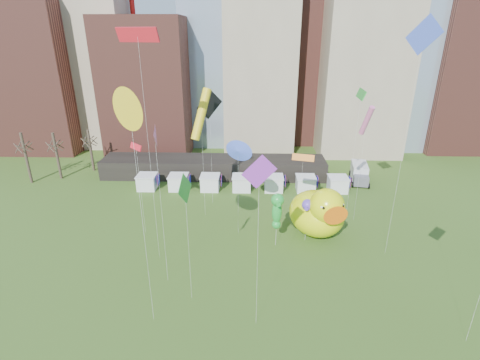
{
  "coord_description": "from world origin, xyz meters",
  "views": [
    {
      "loc": [
        2.29,
        -16.34,
        23.01
      ],
      "look_at": [
        1.48,
        10.67,
        12.0
      ],
      "focal_mm": 27.0,
      "sensor_mm": 36.0,
      "label": 1
    }
  ],
  "objects_px": {
    "small_duck": "(325,220)",
    "seahorse_purple": "(307,212)",
    "big_duck": "(319,212)",
    "box_truck": "(359,173)",
    "seahorse_green": "(277,208)"
  },
  "relations": [
    {
      "from": "small_duck",
      "to": "box_truck",
      "type": "height_order",
      "value": "small_duck"
    },
    {
      "from": "big_duck",
      "to": "small_duck",
      "type": "relative_size",
      "value": 2.12
    },
    {
      "from": "seahorse_green",
      "to": "seahorse_purple",
      "type": "relative_size",
      "value": 1.22
    },
    {
      "from": "seahorse_purple",
      "to": "box_truck",
      "type": "relative_size",
      "value": 0.79
    },
    {
      "from": "small_duck",
      "to": "seahorse_green",
      "type": "relative_size",
      "value": 0.68
    },
    {
      "from": "big_duck",
      "to": "box_truck",
      "type": "height_order",
      "value": "big_duck"
    },
    {
      "from": "seahorse_purple",
      "to": "big_duck",
      "type": "bearing_deg",
      "value": 56.66
    },
    {
      "from": "seahorse_purple",
      "to": "box_truck",
      "type": "distance_m",
      "value": 22.67
    },
    {
      "from": "big_duck",
      "to": "small_duck",
      "type": "bearing_deg",
      "value": 27.5
    },
    {
      "from": "small_duck",
      "to": "seahorse_green",
      "type": "bearing_deg",
      "value": -172.49
    },
    {
      "from": "small_duck",
      "to": "seahorse_purple",
      "type": "bearing_deg",
      "value": -160.21
    },
    {
      "from": "big_duck",
      "to": "box_truck",
      "type": "bearing_deg",
      "value": 45.79
    },
    {
      "from": "big_duck",
      "to": "small_duck",
      "type": "height_order",
      "value": "big_duck"
    },
    {
      "from": "seahorse_green",
      "to": "seahorse_purple",
      "type": "distance_m",
      "value": 3.91
    },
    {
      "from": "big_duck",
      "to": "seahorse_purple",
      "type": "relative_size",
      "value": 1.78
    }
  ]
}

